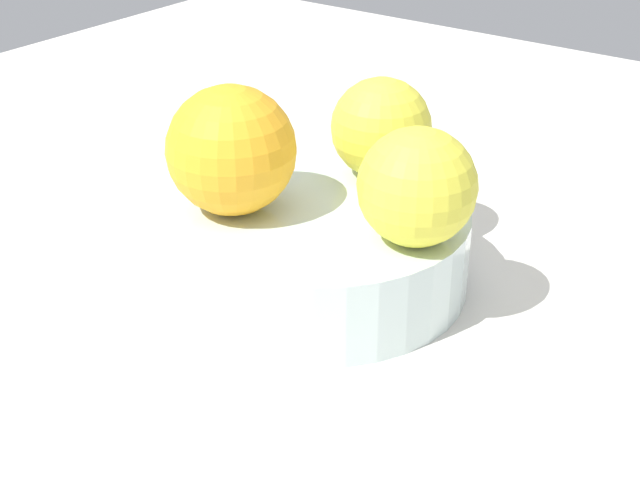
% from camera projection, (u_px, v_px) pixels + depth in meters
% --- Properties ---
extents(ground_plane, '(1.10, 1.10, 0.02)m').
position_uv_depth(ground_plane, '(320.00, 297.00, 0.56)').
color(ground_plane, silver).
extents(fruit_bowl, '(0.17, 0.17, 0.05)m').
position_uv_depth(fruit_bowl, '(320.00, 249.00, 0.54)').
color(fruit_bowl, silver).
rests_on(fruit_bowl, ground_plane).
extents(orange_in_bowl_0, '(0.06, 0.06, 0.06)m').
position_uv_depth(orange_in_bowl_0, '(383.00, 128.00, 0.56)').
color(orange_in_bowl_0, yellow).
rests_on(orange_in_bowl_0, fruit_bowl).
extents(orange_in_bowl_1, '(0.07, 0.07, 0.07)m').
position_uv_depth(orange_in_bowl_1, '(231.00, 150.00, 0.51)').
color(orange_in_bowl_1, '#F9A823').
rests_on(orange_in_bowl_1, fruit_bowl).
extents(orange_in_bowl_2, '(0.06, 0.06, 0.06)m').
position_uv_depth(orange_in_bowl_2, '(419.00, 185.00, 0.48)').
color(orange_in_bowl_2, yellow).
rests_on(orange_in_bowl_2, fruit_bowl).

